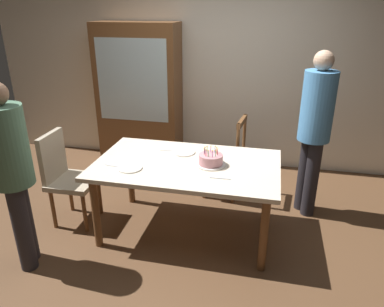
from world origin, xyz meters
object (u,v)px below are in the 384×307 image
(chair_spindle_back, at_px, (225,158))
(person_guest, at_px, (315,126))
(person_celebrant, at_px, (12,169))
(dining_table, at_px, (187,171))
(plate_far_side, at_px, (184,152))
(china_cabinet, at_px, (139,96))
(chair_upholstered, at_px, (65,173))
(birthday_cake, at_px, (211,160))
(plate_near_celebrant, at_px, (130,168))

(chair_spindle_back, height_order, person_guest, person_guest)
(chair_spindle_back, relative_size, person_celebrant, 0.60)
(dining_table, relative_size, plate_far_side, 7.73)
(chair_spindle_back, distance_m, china_cabinet, 1.56)
(chair_upholstered, bearing_deg, chair_spindle_back, 31.19)
(person_celebrant, bearing_deg, chair_spindle_back, 47.28)
(dining_table, xyz_separation_m, chair_spindle_back, (0.26, 0.83, -0.20))
(birthday_cake, distance_m, china_cabinet, 2.01)
(plate_far_side, xyz_separation_m, person_guest, (1.25, 0.42, 0.23))
(plate_far_side, xyz_separation_m, chair_upholstered, (-1.15, -0.30, -0.21))
(plate_far_side, bearing_deg, person_guest, 18.42)
(chair_upholstered, xyz_separation_m, person_celebrant, (0.01, -0.70, 0.37))
(dining_table, bearing_deg, plate_far_side, 110.08)
(person_celebrant, bearing_deg, chair_upholstered, 90.95)
(plate_far_side, relative_size, chair_upholstered, 0.23)
(dining_table, xyz_separation_m, plate_near_celebrant, (-0.47, -0.23, 0.09))
(plate_near_celebrant, distance_m, person_celebrant, 0.95)
(chair_upholstered, height_order, china_cabinet, china_cabinet)
(plate_near_celebrant, xyz_separation_m, chair_upholstered, (-0.77, 0.16, -0.21))
(person_celebrant, xyz_separation_m, person_guest, (2.39, 1.42, 0.07))
(chair_spindle_back, bearing_deg, person_guest, -11.60)
(plate_near_celebrant, bearing_deg, birthday_cake, 19.04)
(birthday_cake, distance_m, person_celebrant, 1.65)
(birthday_cake, relative_size, person_guest, 0.16)
(plate_near_celebrant, bearing_deg, dining_table, 26.45)
(chair_spindle_back, bearing_deg, plate_near_celebrant, -124.17)
(dining_table, height_order, chair_upholstered, chair_upholstered)
(dining_table, xyz_separation_m, birthday_cake, (0.22, 0.01, 0.13))
(plate_near_celebrant, height_order, china_cabinet, china_cabinet)
(dining_table, relative_size, person_guest, 0.99)
(chair_spindle_back, bearing_deg, dining_table, -107.08)
(plate_near_celebrant, xyz_separation_m, plate_far_side, (0.38, 0.47, 0.00))
(birthday_cake, distance_m, plate_near_celebrant, 0.73)
(dining_table, height_order, person_celebrant, person_celebrant)
(plate_near_celebrant, relative_size, china_cabinet, 0.12)
(birthday_cake, height_order, plate_near_celebrant, birthday_cake)
(dining_table, height_order, plate_far_side, plate_far_side)
(chair_spindle_back, bearing_deg, plate_far_side, -119.58)
(birthday_cake, bearing_deg, plate_far_side, 143.70)
(chair_spindle_back, xyz_separation_m, person_celebrant, (-1.48, -1.61, 0.45))
(chair_spindle_back, bearing_deg, birthday_cake, -92.25)
(dining_table, relative_size, plate_near_celebrant, 7.73)
(chair_upholstered, bearing_deg, plate_far_side, 14.78)
(dining_table, bearing_deg, person_celebrant, -147.78)
(plate_far_side, height_order, china_cabinet, china_cabinet)
(dining_table, height_order, plate_near_celebrant, plate_near_celebrant)
(chair_spindle_back, relative_size, chair_upholstered, 1.00)
(dining_table, relative_size, chair_spindle_back, 1.79)
(plate_near_celebrant, height_order, person_celebrant, person_celebrant)
(chair_upholstered, bearing_deg, birthday_cake, 3.04)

